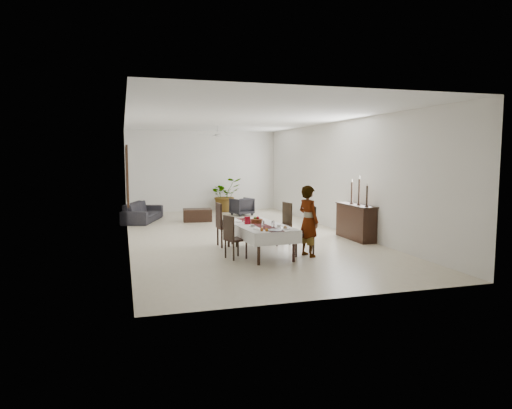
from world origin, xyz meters
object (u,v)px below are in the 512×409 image
object	(u,v)px
dining_table_top	(259,226)
woman	(308,221)
red_pitcher	(247,220)
sideboard_body	(356,222)
sofa	(143,212)

from	to	relation	value
dining_table_top	woman	size ratio (longest dim) A/B	1.36
dining_table_top	woman	xyz separation A→B (m)	(0.98, -0.53, 0.14)
red_pitcher	woman	distance (m)	1.37
woman	dining_table_top	bearing A→B (deg)	44.11
sideboard_body	sofa	distance (m)	7.28
dining_table_top	sideboard_body	size ratio (longest dim) A/B	1.42
dining_table_top	sofa	world-z (taller)	dining_table_top
red_pitcher	sofa	distance (m)	6.32
red_pitcher	woman	size ratio (longest dim) A/B	0.11
sofa	sideboard_body	bearing A→B (deg)	-114.94
sideboard_body	sofa	xyz separation A→B (m)	(-5.26, 5.04, -0.13)
dining_table_top	red_pitcher	distance (m)	0.28
sideboard_body	red_pitcher	bearing A→B (deg)	-164.00
red_pitcher	woman	bearing A→B (deg)	-28.01
red_pitcher	woman	world-z (taller)	woman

